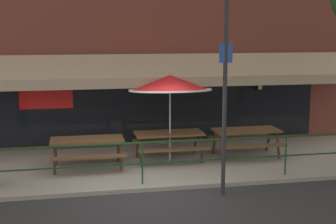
{
  "coord_description": "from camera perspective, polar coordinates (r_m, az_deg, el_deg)",
  "views": [
    {
      "loc": [
        -1.41,
        -9.74,
        3.49
      ],
      "look_at": [
        0.85,
        1.6,
        1.5
      ],
      "focal_mm": 50.0,
      "sensor_mm": 36.0,
      "label": 1
    }
  ],
  "objects": [
    {
      "name": "patio_railing",
      "position": [
        10.49,
        -3.17,
        -5.12
      ],
      "size": [
        13.84,
        0.04,
        0.97
      ],
      "color": "#194723",
      "rests_on": "patio_deck"
    },
    {
      "name": "picnic_table_centre",
      "position": [
        12.39,
        0.12,
        -3.22
      ],
      "size": [
        1.8,
        1.42,
        0.76
      ],
      "color": "brown",
      "rests_on": "patio_deck"
    },
    {
      "name": "patio_umbrella_centre",
      "position": [
        12.02,
        0.24,
        3.51
      ],
      "size": [
        2.14,
        2.14,
        2.38
      ],
      "color": "#B7B2A8",
      "rests_on": "patio_deck"
    },
    {
      "name": "patio_deck",
      "position": [
        12.31,
        -4.26,
        -6.48
      ],
      "size": [
        15.0,
        4.0,
        0.1
      ],
      "primitive_type": "cube",
      "color": "#9E998E",
      "rests_on": "ground"
    },
    {
      "name": "street_sign_pole",
      "position": [
        9.87,
        6.94,
        2.06
      ],
      "size": [
        0.28,
        0.09,
        4.24
      ],
      "color": "#2D2D33",
      "rests_on": "ground"
    },
    {
      "name": "picnic_table_right",
      "position": [
        12.95,
        9.5,
        -2.79
      ],
      "size": [
        1.8,
        1.42,
        0.76
      ],
      "color": "brown",
      "rests_on": "patio_deck"
    },
    {
      "name": "picnic_table_left",
      "position": [
        11.85,
        -9.8,
        -3.96
      ],
      "size": [
        1.8,
        1.42,
        0.76
      ],
      "color": "brown",
      "rests_on": "patio_deck"
    },
    {
      "name": "ground_plane",
      "position": [
        10.44,
        -2.89,
        -9.77
      ],
      "size": [
        120.0,
        120.0,
        0.0
      ],
      "primitive_type": "plane",
      "color": "#2D2D30"
    },
    {
      "name": "restaurant_building",
      "position": [
        14.04,
        -5.6,
        11.37
      ],
      "size": [
        15.0,
        1.6,
        7.85
      ],
      "color": "brown",
      "rests_on": "ground"
    }
  ]
}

